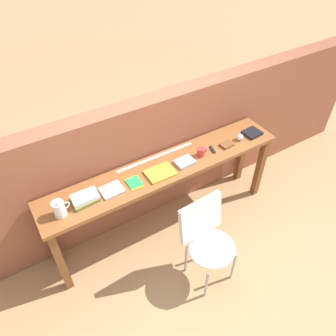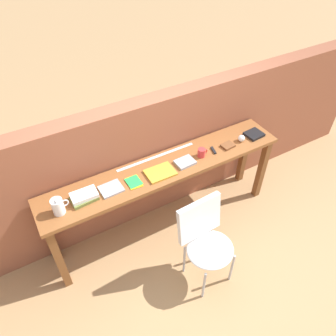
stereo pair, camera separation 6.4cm
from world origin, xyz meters
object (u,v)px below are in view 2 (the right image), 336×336
at_px(pamphlet_pile_colourful, 134,182).
at_px(book_repair_rightmost, 254,134).
at_px(book_stack_leftmost, 84,197).
at_px(multitool_folded, 213,150).
at_px(chair_white_moulded, 206,239).
at_px(magazine_cycling, 111,189).
at_px(leather_journal_brown, 228,146).
at_px(sports_ball_small, 241,138).
at_px(book_open_centre, 160,173).
at_px(pitcher_white, 58,206).
at_px(mug, 202,153).

relative_size(pamphlet_pile_colourful, book_repair_rightmost, 0.96).
distance_m(book_stack_leftmost, multitool_folded, 1.36).
xyz_separation_m(chair_white_moulded, book_repair_rightmost, (1.04, 0.65, 0.37)).
bearing_deg(magazine_cycling, leather_journal_brown, -3.30).
distance_m(magazine_cycling, leather_journal_brown, 1.28).
relative_size(leather_journal_brown, sports_ball_small, 1.81).
relative_size(book_stack_leftmost, leather_journal_brown, 1.84).
xyz_separation_m(chair_white_moulded, magazine_cycling, (-0.60, 0.67, 0.36)).
distance_m(book_open_centre, sports_ball_small, 0.98).
relative_size(pitcher_white, multitool_folded, 1.67).
distance_m(pitcher_white, sports_ball_small, 1.93).
bearing_deg(pitcher_white, chair_white_moulded, -30.71).
bearing_deg(sports_ball_small, leather_journal_brown, -178.39).
bearing_deg(book_stack_leftmost, mug, -1.18).
height_order(multitool_folded, leather_journal_brown, leather_journal_brown).
xyz_separation_m(mug, book_repair_rightmost, (0.68, 0.00, -0.03)).
height_order(mug, sports_ball_small, mug).
height_order(book_stack_leftmost, mug, mug).
relative_size(book_open_centre, mug, 2.48).
bearing_deg(book_stack_leftmost, sports_ball_small, -1.02).
height_order(mug, leather_journal_brown, mug).
relative_size(pitcher_white, book_open_centre, 0.67).
xyz_separation_m(book_stack_leftmost, magazine_cycling, (0.24, -0.01, -0.02)).
height_order(leather_journal_brown, sports_ball_small, sports_ball_small).
height_order(pitcher_white, book_repair_rightmost, pitcher_white).
bearing_deg(book_stack_leftmost, book_repair_rightmost, -0.67).
distance_m(pitcher_white, mug, 1.43).
distance_m(magazine_cycling, book_repair_rightmost, 1.64).
bearing_deg(book_repair_rightmost, chair_white_moulded, -152.09).
bearing_deg(book_stack_leftmost, leather_journal_brown, -1.32).
xyz_separation_m(pitcher_white, pamphlet_pile_colourful, (0.69, 0.02, -0.07)).
bearing_deg(magazine_cycling, pitcher_white, -178.14).
relative_size(chair_white_moulded, book_open_centre, 3.27).
xyz_separation_m(leather_journal_brown, book_repair_rightmost, (0.36, 0.01, 0.00)).
height_order(pamphlet_pile_colourful, book_repair_rightmost, book_repair_rightmost).
xyz_separation_m(magazine_cycling, sports_ball_small, (1.46, -0.02, 0.03)).
xyz_separation_m(book_stack_leftmost, book_repair_rightmost, (1.89, -0.02, -0.02)).
distance_m(book_stack_leftmost, sports_ball_small, 1.70).
distance_m(pamphlet_pile_colourful, multitool_folded, 0.89).
bearing_deg(pamphlet_pile_colourful, magazine_cycling, 175.63).
xyz_separation_m(pitcher_white, mug, (1.43, 0.01, -0.03)).
bearing_deg(mug, book_open_centre, -178.15).
height_order(book_open_centre, mug, mug).
height_order(book_open_centre, leather_journal_brown, leather_journal_brown).
distance_m(pitcher_white, multitool_folded, 1.58).
xyz_separation_m(leather_journal_brown, sports_ball_small, (0.18, 0.00, 0.02)).
height_order(magazine_cycling, book_repair_rightmost, book_repair_rightmost).
xyz_separation_m(pitcher_white, book_repair_rightmost, (2.11, 0.02, -0.06)).
relative_size(magazine_cycling, mug, 1.82).
height_order(book_stack_leftmost, magazine_cycling, book_stack_leftmost).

